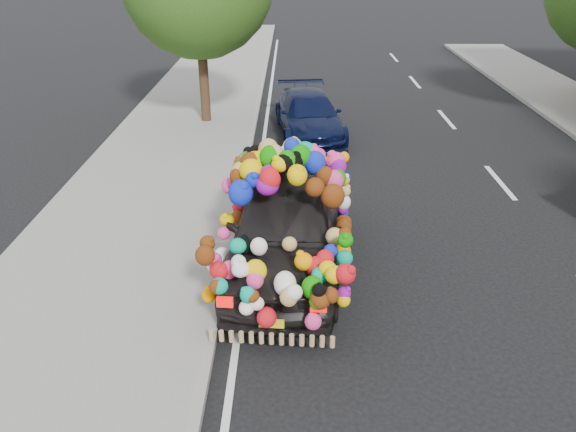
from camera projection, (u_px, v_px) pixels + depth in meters
name	position (u px, v px, depth m)	size (l,w,h in m)	color
ground	(372.00, 311.00, 8.52)	(100.00, 100.00, 0.00)	black
sidewalk	(90.00, 306.00, 8.51)	(4.00, 60.00, 0.12)	gray
kerb	(218.00, 307.00, 8.50)	(0.15, 60.00, 0.13)	gray
plush_art_car	(287.00, 206.00, 9.21)	(2.55, 4.87, 2.19)	black
navy_sedan	(309.00, 115.00, 15.77)	(1.67, 4.10, 1.19)	#0A1133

